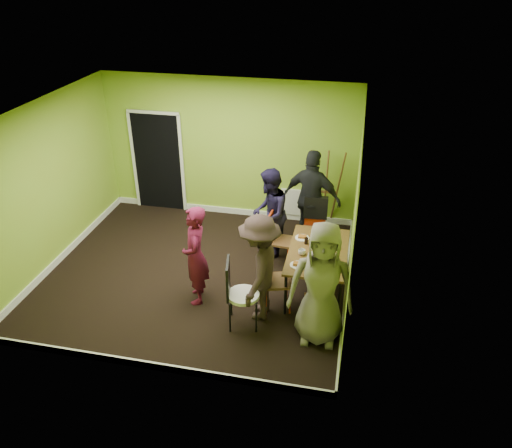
{
  "coord_description": "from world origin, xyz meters",
  "views": [
    {
      "loc": [
        2.43,
        -6.65,
        4.85
      ],
      "look_at": [
        1.01,
        0.0,
        1.07
      ],
      "focal_mm": 35.0,
      "sensor_mm": 36.0,
      "label": 1
    }
  ],
  "objects_px": {
    "chair_left_near": "(271,276)",
    "thermos": "(314,243)",
    "person_back_end": "(312,199)",
    "dining_table": "(318,254)",
    "chair_back_end": "(315,214)",
    "easel": "(326,191)",
    "person_left_near": "(260,268)",
    "chair_front_end": "(320,299)",
    "blue_bottle": "(331,259)",
    "chair_bentwood": "(238,290)",
    "orange_bottle": "(310,244)",
    "chair_left_far": "(277,235)",
    "person_front_end": "(321,285)",
    "person_left_far": "(269,214)",
    "person_standing": "(195,256)"
  },
  "relations": [
    {
      "from": "chair_left_near",
      "to": "thermos",
      "type": "height_order",
      "value": "chair_left_near"
    },
    {
      "from": "thermos",
      "to": "person_back_end",
      "type": "bearing_deg",
      "value": 97.67
    },
    {
      "from": "dining_table",
      "to": "chair_back_end",
      "type": "xyz_separation_m",
      "value": [
        -0.18,
        1.28,
        0.02
      ]
    },
    {
      "from": "easel",
      "to": "person_left_near",
      "type": "xyz_separation_m",
      "value": [
        -0.7,
        -2.85,
        0.02
      ]
    },
    {
      "from": "chair_front_end",
      "to": "blue_bottle",
      "type": "xyz_separation_m",
      "value": [
        0.1,
        0.56,
        0.33
      ]
    },
    {
      "from": "dining_table",
      "to": "person_back_end",
      "type": "height_order",
      "value": "person_back_end"
    },
    {
      "from": "chair_front_end",
      "to": "chair_back_end",
      "type": "bearing_deg",
      "value": 84.75
    },
    {
      "from": "chair_front_end",
      "to": "chair_bentwood",
      "type": "relative_size",
      "value": 0.84
    },
    {
      "from": "chair_left_near",
      "to": "chair_back_end",
      "type": "bearing_deg",
      "value": 149.74
    },
    {
      "from": "chair_bentwood",
      "to": "chair_left_near",
      "type": "bearing_deg",
      "value": 128.49
    },
    {
      "from": "easel",
      "to": "person_back_end",
      "type": "relative_size",
      "value": 0.9
    },
    {
      "from": "easel",
      "to": "orange_bottle",
      "type": "height_order",
      "value": "easel"
    },
    {
      "from": "chair_left_near",
      "to": "thermos",
      "type": "distance_m",
      "value": 0.86
    },
    {
      "from": "chair_left_far",
      "to": "person_front_end",
      "type": "relative_size",
      "value": 0.52
    },
    {
      "from": "easel",
      "to": "blue_bottle",
      "type": "distance_m",
      "value": 2.44
    },
    {
      "from": "person_left_far",
      "to": "chair_front_end",
      "type": "bearing_deg",
      "value": 27.82
    },
    {
      "from": "chair_front_end",
      "to": "person_standing",
      "type": "bearing_deg",
      "value": 158.17
    },
    {
      "from": "blue_bottle",
      "to": "orange_bottle",
      "type": "relative_size",
      "value": 1.97
    },
    {
      "from": "person_left_far",
      "to": "person_left_near",
      "type": "xyz_separation_m",
      "value": [
        0.17,
        -1.69,
        0.01
      ]
    },
    {
      "from": "chair_left_far",
      "to": "easel",
      "type": "relative_size",
      "value": 0.58
    },
    {
      "from": "chair_front_end",
      "to": "person_standing",
      "type": "xyz_separation_m",
      "value": [
        -1.91,
        0.29,
        0.29
      ]
    },
    {
      "from": "person_back_end",
      "to": "orange_bottle",
      "type": "bearing_deg",
      "value": 108.86
    },
    {
      "from": "chair_back_end",
      "to": "person_standing",
      "type": "height_order",
      "value": "person_standing"
    },
    {
      "from": "thermos",
      "to": "person_standing",
      "type": "distance_m",
      "value": 1.82
    },
    {
      "from": "dining_table",
      "to": "person_left_near",
      "type": "relative_size",
      "value": 0.9
    },
    {
      "from": "person_left_far",
      "to": "person_front_end",
      "type": "xyz_separation_m",
      "value": [
        1.09,
        -2.03,
        0.1
      ]
    },
    {
      "from": "chair_front_end",
      "to": "thermos",
      "type": "bearing_deg",
      "value": 89.22
    },
    {
      "from": "person_front_end",
      "to": "thermos",
      "type": "bearing_deg",
      "value": 98.74
    },
    {
      "from": "chair_left_near",
      "to": "person_back_end",
      "type": "xyz_separation_m",
      "value": [
        0.36,
        2.03,
        0.33
      ]
    },
    {
      "from": "chair_back_end",
      "to": "person_back_end",
      "type": "distance_m",
      "value": 0.28
    },
    {
      "from": "person_standing",
      "to": "thermos",
      "type": "bearing_deg",
      "value": 93.21
    },
    {
      "from": "chair_bentwood",
      "to": "person_back_end",
      "type": "xyz_separation_m",
      "value": [
        0.75,
        2.5,
        0.32
      ]
    },
    {
      "from": "person_left_near",
      "to": "chair_bentwood",
      "type": "bearing_deg",
      "value": -40.63
    },
    {
      "from": "chair_bentwood",
      "to": "orange_bottle",
      "type": "relative_size",
      "value": 11.97
    },
    {
      "from": "chair_back_end",
      "to": "orange_bottle",
      "type": "xyz_separation_m",
      "value": [
        0.04,
        -1.17,
        0.08
      ]
    },
    {
      "from": "chair_back_end",
      "to": "blue_bottle",
      "type": "xyz_separation_m",
      "value": [
        0.4,
        -1.62,
        0.12
      ]
    },
    {
      "from": "chair_front_end",
      "to": "orange_bottle",
      "type": "xyz_separation_m",
      "value": [
        -0.26,
        1.0,
        0.29
      ]
    },
    {
      "from": "chair_back_end",
      "to": "chair_bentwood",
      "type": "height_order",
      "value": "chair_bentwood"
    },
    {
      "from": "dining_table",
      "to": "chair_back_end",
      "type": "relative_size",
      "value": 1.48
    },
    {
      "from": "dining_table",
      "to": "chair_left_far",
      "type": "bearing_deg",
      "value": 138.45
    },
    {
      "from": "chair_left_far",
      "to": "chair_left_near",
      "type": "distance_m",
      "value": 1.26
    },
    {
      "from": "easel",
      "to": "blue_bottle",
      "type": "xyz_separation_m",
      "value": [
        0.29,
        -2.42,
        0.03
      ]
    },
    {
      "from": "thermos",
      "to": "blue_bottle",
      "type": "relative_size",
      "value": 1.29
    },
    {
      "from": "chair_left_far",
      "to": "chair_front_end",
      "type": "relative_size",
      "value": 1.06
    },
    {
      "from": "chair_left_far",
      "to": "person_back_end",
      "type": "height_order",
      "value": "person_back_end"
    },
    {
      "from": "chair_back_end",
      "to": "person_standing",
      "type": "bearing_deg",
      "value": 46.04
    },
    {
      "from": "thermos",
      "to": "person_left_far",
      "type": "relative_size",
      "value": 0.14
    },
    {
      "from": "thermos",
      "to": "orange_bottle",
      "type": "distance_m",
      "value": 0.12
    },
    {
      "from": "chair_left_near",
      "to": "chair_bentwood",
      "type": "bearing_deg",
      "value": -56.6
    },
    {
      "from": "chair_left_near",
      "to": "person_left_far",
      "type": "relative_size",
      "value": 0.63
    }
  ]
}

